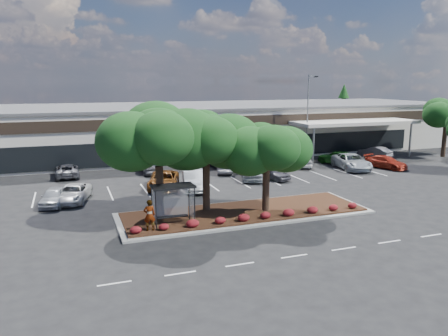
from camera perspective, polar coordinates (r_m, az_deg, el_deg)
name	(u,v)px	position (r m, az deg, el deg)	size (l,w,h in m)	color
ground	(297,228)	(28.97, 9.49, -7.80)	(160.00, 160.00, 0.00)	black
retail_store	(174,128)	(59.61, -6.55, 5.19)	(80.40, 25.20, 6.25)	beige
landscape_island	(245,213)	(31.50, 2.72, -5.84)	(18.00, 6.00, 0.26)	gray
lane_markings	(236,191)	(37.94, 1.58, -3.05)	(33.12, 20.06, 0.01)	silver
shrub_row	(257,216)	(29.55, 4.30, -6.25)	(17.00, 0.80, 0.50)	maroon
bus_shelter	(172,193)	(28.31, -6.75, -3.29)	(2.75, 1.55, 2.59)	black
island_tree_west	(159,161)	(29.28, -8.49, 0.95)	(7.20, 7.20, 7.89)	#133C14
island_tree_mid	(206,160)	(30.86, -2.36, 1.06)	(6.60, 6.60, 7.32)	#133C14
island_tree_east	(266,166)	(31.01, 5.55, 0.30)	(5.80, 5.80, 6.50)	#133C14
tree_east_far	(446,127)	(61.39, 26.96, 4.84)	(6.40, 6.40, 7.62)	#133C14
conifer_north_east	(343,109)	(82.99, 15.29, 7.50)	(3.96, 3.96, 9.00)	#133C14
person_waiting	(149,215)	(27.52, -9.71, -6.09)	(0.72, 0.47, 1.98)	#594C47
light_pole	(308,123)	(53.02, 10.92, 5.78)	(1.42, 0.71, 10.14)	gray
car_0	(54,197)	(36.06, -21.36, -3.49)	(1.61, 4.00, 1.36)	#A5A9B0
car_1	(73,193)	(36.64, -19.12, -3.13)	(2.21, 4.79, 1.33)	silver
car_2	(164,180)	(39.13, -7.89, -1.58)	(2.51, 5.45, 1.51)	brown
car_3	(194,180)	(38.43, -3.98, -1.59)	(1.80, 5.16, 1.70)	#B7BBC4
car_4	(272,173)	(42.59, 6.32, -0.61)	(1.59, 3.95, 1.35)	#4E4C53
car_5	(252,171)	(42.38, 3.63, -0.39)	(1.98, 4.93, 1.68)	#A3AAAF
car_7	(352,162)	(49.23, 16.33, 0.79)	(2.74, 5.93, 1.65)	#B0B7BC
car_8	(386,162)	(50.93, 20.41, 0.71)	(1.90, 4.68, 1.36)	maroon
car_9	(67,170)	(46.15, -19.82, -0.30)	(2.20, 4.77, 1.33)	#505057
car_10	(150,167)	(45.70, -9.67, 0.15)	(1.66, 4.12, 1.40)	#57585E
car_12	(226,161)	(47.69, 0.31, 0.94)	(2.77, 6.02, 1.67)	#4C4D52
car_13	(224,166)	(45.62, 0.02, 0.32)	(1.53, 4.40, 1.45)	slate
car_14	(302,160)	(49.56, 10.18, 1.09)	(1.85, 4.60, 1.57)	white
car_15	(278,158)	(50.82, 7.12, 1.31)	(1.60, 3.98, 1.35)	#124119
car_16	(338,157)	(51.59, 14.67, 1.34)	(1.93, 4.81, 1.64)	#154814
car_17	(375,152)	(57.63, 19.09, 1.97)	(1.48, 4.24, 1.40)	#58575F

